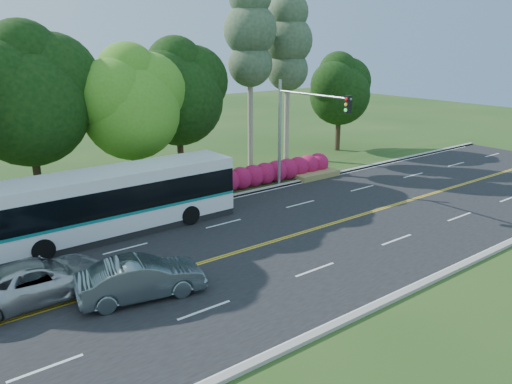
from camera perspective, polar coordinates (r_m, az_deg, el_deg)
ground at (r=24.28m, az=1.87°, el=-5.73°), size 120.00×120.00×0.00m
road at (r=24.27m, az=1.87°, el=-5.70°), size 60.00×14.00×0.02m
curb_north at (r=29.78m, az=-6.83°, el=-1.34°), size 60.00×0.30×0.15m
curb_south at (r=19.77m, az=15.32°, el=-11.68°), size 60.00×0.30×0.15m
grass_verge at (r=31.33m, az=-8.56°, el=-0.54°), size 60.00×4.00×0.10m
lane_markings at (r=24.21m, az=1.69°, el=-5.73°), size 57.60×13.82×0.00m
tree_row at (r=30.94m, az=-20.55°, el=11.02°), size 44.70×9.10×13.84m
bougainvillea_hedge at (r=34.37m, az=2.61°, el=2.35°), size 9.50×2.25×1.50m
traffic_signal at (r=31.10m, az=5.00°, el=8.21°), size 0.42×6.10×7.00m
transit_bus at (r=25.80m, az=-15.74°, el=-1.13°), size 12.46×2.85×3.25m
sedan at (r=19.47m, az=-12.99°, el=-9.58°), size 4.94×2.57×1.55m
suv at (r=20.56m, az=-23.76°, el=-9.23°), size 5.47×2.53×1.52m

